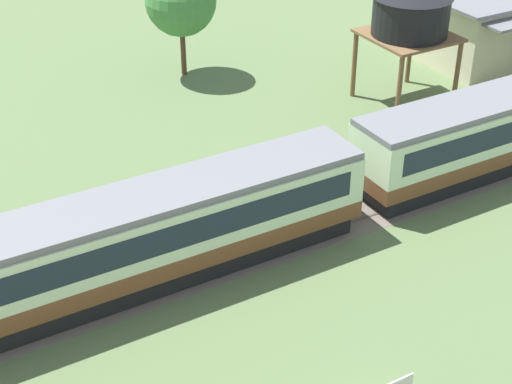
{
  "coord_description": "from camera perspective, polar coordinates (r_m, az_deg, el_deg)",
  "views": [
    {
      "loc": [
        -24.76,
        -23.9,
        19.86
      ],
      "look_at": [
        -10.96,
        0.18,
        2.73
      ],
      "focal_mm": 55.0,
      "sensor_mm": 36.0,
      "label": 1
    }
  ],
  "objects": [
    {
      "name": "water_tower",
      "position": [
        45.74,
        11.19,
        12.6
      ],
      "size": [
        4.69,
        4.69,
        6.84
      ],
      "color": "brown",
      "rests_on": "ground_plane"
    },
    {
      "name": "yard_tree_0",
      "position": [
        49.18,
        -5.5,
        13.68
      ],
      "size": [
        4.37,
        4.37,
        6.98
      ],
      "color": "#4C3823",
      "rests_on": "ground_plane"
    },
    {
      "name": "ground_plane",
      "position": [
        39.73,
        13.98,
        0.66
      ],
      "size": [
        600.0,
        600.0,
        0.0
      ],
      "primitive_type": "plane",
      "color": "#566B42"
    },
    {
      "name": "railway_track",
      "position": [
        34.7,
        1.64,
        -3.23
      ],
      "size": [
        141.02,
        3.6,
        0.04
      ],
      "color": "#665B51",
      "rests_on": "ground_plane"
    },
    {
      "name": "passenger_train",
      "position": [
        35.58,
        7.54,
        1.68
      ],
      "size": [
        78.47,
        3.18,
        4.03
      ],
      "color": "brown",
      "rests_on": "ground_plane"
    },
    {
      "name": "station_building",
      "position": [
        55.92,
        17.41,
        11.98
      ],
      "size": [
        12.63,
        9.31,
        4.6
      ],
      "color": "beige",
      "rests_on": "ground_plane"
    }
  ]
}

